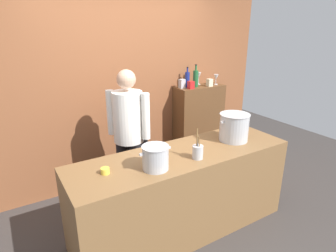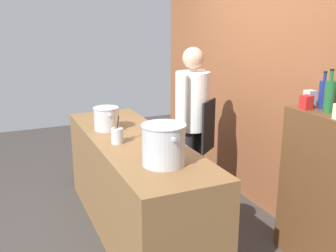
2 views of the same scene
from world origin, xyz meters
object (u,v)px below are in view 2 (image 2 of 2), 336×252
(butter_jar, at_px, (110,116))
(spice_tin_silver, at_px, (310,98))
(chef, at_px, (193,117))
(wine_bottle_green, at_px, (329,96))
(stockpot_small, at_px, (106,118))
(utensil_crock, at_px, (117,135))
(spice_tin_red, at_px, (306,102))
(stockpot_large, at_px, (163,145))
(wine_bottle_cobalt, at_px, (323,94))

(butter_jar, relative_size, spice_tin_silver, 0.61)
(chef, xyz_separation_m, wine_bottle_green, (1.28, 0.47, 0.41))
(stockpot_small, distance_m, utensil_crock, 0.45)
(utensil_crock, distance_m, spice_tin_red, 1.55)
(spice_tin_red, bearing_deg, butter_jar, -146.99)
(chef, distance_m, utensil_crock, 0.94)
(chef, relative_size, spice_tin_red, 15.42)
(spice_tin_red, bearing_deg, stockpot_large, -100.64)
(wine_bottle_cobalt, bearing_deg, stockpot_large, -100.81)
(utensil_crock, bearing_deg, butter_jar, 168.34)
(butter_jar, bearing_deg, stockpot_small, -19.93)
(spice_tin_silver, bearing_deg, stockpot_large, -96.01)
(stockpot_small, bearing_deg, spice_tin_silver, 48.59)
(wine_bottle_green, distance_m, wine_bottle_cobalt, 0.12)
(spice_tin_red, bearing_deg, wine_bottle_green, 30.08)
(stockpot_large, xyz_separation_m, butter_jar, (-1.47, 0.02, -0.12))
(stockpot_large, xyz_separation_m, spice_tin_red, (0.21, 1.11, 0.26))
(wine_bottle_cobalt, bearing_deg, utensil_crock, -121.38)
(spice_tin_silver, bearing_deg, butter_jar, -143.16)
(spice_tin_red, bearing_deg, wine_bottle_cobalt, 77.80)
(chef, bearing_deg, utensil_crock, 161.17)
(chef, distance_m, stockpot_small, 0.87)
(stockpot_large, distance_m, wine_bottle_green, 1.28)
(wine_bottle_green, bearing_deg, utensil_crock, -125.60)
(stockpot_small, bearing_deg, butter_jar, 160.07)
(utensil_crock, height_order, wine_bottle_cobalt, wine_bottle_cobalt)
(wine_bottle_green, height_order, wine_bottle_cobalt, wine_bottle_green)
(wine_bottle_cobalt, bearing_deg, wine_bottle_green, -24.89)
(spice_tin_silver, bearing_deg, utensil_crock, -118.46)
(wine_bottle_cobalt, distance_m, spice_tin_silver, 0.12)
(stockpot_small, xyz_separation_m, butter_jar, (-0.41, 0.15, -0.08))
(stockpot_large, bearing_deg, spice_tin_red, 79.36)
(wine_bottle_cobalt, height_order, spice_tin_silver, wine_bottle_cobalt)
(butter_jar, distance_m, spice_tin_red, 2.04)
(chef, distance_m, butter_jar, 0.89)
(spice_tin_silver, height_order, spice_tin_red, spice_tin_silver)
(chef, height_order, spice_tin_silver, chef)
(stockpot_small, relative_size, wine_bottle_cobalt, 1.05)
(chef, relative_size, wine_bottle_cobalt, 5.75)
(spice_tin_silver, bearing_deg, stockpot_small, -131.41)
(utensil_crock, xyz_separation_m, spice_tin_silver, (0.75, 1.37, 0.35))
(butter_jar, height_order, spice_tin_red, spice_tin_red)
(stockpot_large, relative_size, wine_bottle_cobalt, 1.34)
(chef, bearing_deg, wine_bottle_green, -108.54)
(stockpot_small, relative_size, wine_bottle_green, 0.95)
(stockpot_large, relative_size, butter_jar, 5.01)
(wine_bottle_cobalt, xyz_separation_m, spice_tin_red, (-0.03, -0.13, -0.06))
(stockpot_small, bearing_deg, wine_bottle_cobalt, 46.64)
(wine_bottle_cobalt, relative_size, spice_tin_silver, 2.30)
(wine_bottle_green, xyz_separation_m, spice_tin_silver, (-0.22, 0.03, -0.06))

